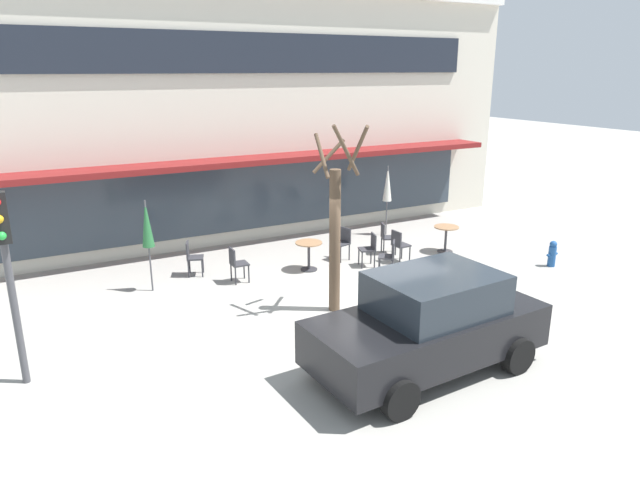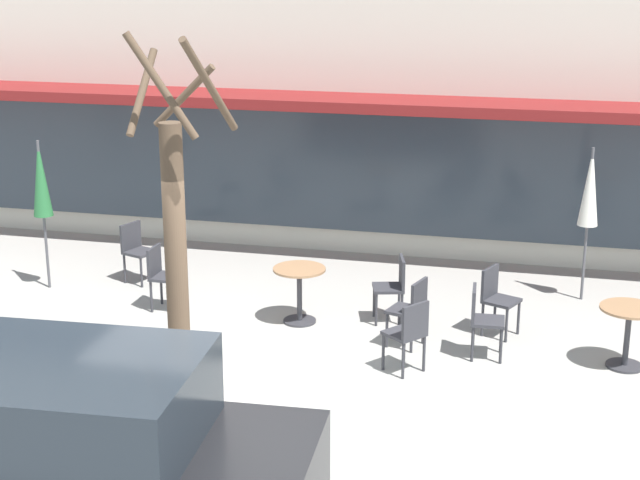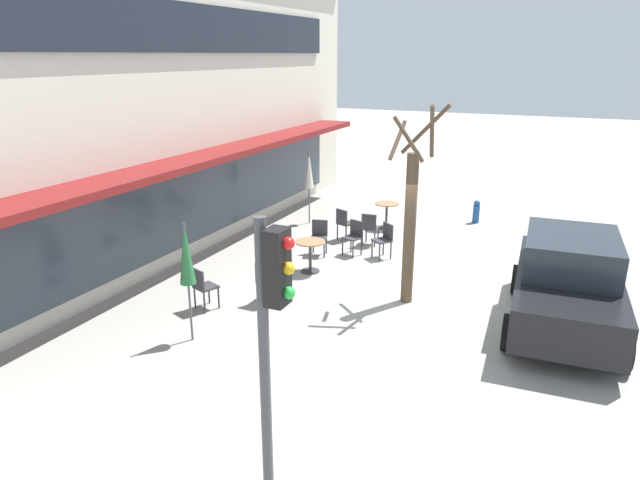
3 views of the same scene
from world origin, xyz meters
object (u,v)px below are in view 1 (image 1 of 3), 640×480
Objects in this scene: street_tree at (336,230)px; fire_hydrant at (552,254)px; traffic_light_pole at (5,254)px; patio_umbrella_green_folded at (147,225)px; patio_umbrella_cream_folded at (388,184)px; cafe_chair_4 at (389,255)px; cafe_chair_3 at (399,244)px; cafe_chair_5 at (343,241)px; cafe_chair_1 at (192,256)px; parked_sedan at (429,323)px; cafe_table_streetside at (309,251)px; cafe_chair_0 at (236,262)px; cafe_chair_2 at (370,247)px; cafe_chair_6 at (386,236)px; cafe_table_near_wall at (446,235)px.

street_tree reaches higher than fire_hydrant.
patio_umbrella_green_folded is at bearing 49.23° from traffic_light_pole.
cafe_chair_4 is (-2.04, -3.06, -1.10)m from patio_umbrella_cream_folded.
cafe_chair_5 is at bearing 142.91° from cafe_chair_3.
cafe_chair_1 is 1.00× the size of cafe_chair_3.
cafe_chair_4 is at bearing 28.74° from street_tree.
patio_umbrella_green_folded is 2.47× the size of cafe_chair_5.
patio_umbrella_green_folded reaches higher than cafe_chair_1.
cafe_chair_1 is 5.49m from cafe_chair_3.
patio_umbrella_cream_folded is 0.51× the size of parked_sedan.
patio_umbrella_cream_folded is at bearing 23.64° from traffic_light_pole.
patio_umbrella_green_folded is (-3.94, 0.48, 1.11)m from cafe_table_streetside.
fire_hydrant is (12.59, -0.04, -1.94)m from traffic_light_pole.
traffic_light_pole is at bearing 179.81° from fire_hydrant.
cafe_chair_0 is at bearing 171.62° from cafe_chair_3.
cafe_table_streetside is 0.85× the size of cafe_chair_4.
cafe_chair_1 is 9.45m from fire_hydrant.
cafe_chair_4 is at bearing 62.85° from parked_sedan.
cafe_chair_1 is at bearing 152.35° from cafe_chair_4.
parked_sedan is (2.24, -6.61, 0.35)m from cafe_chair_1.
cafe_chair_2 is at bearing -10.03° from patio_umbrella_green_folded.
cafe_chair_0 is 1.00× the size of cafe_chair_4.
cafe_chair_4 is at bearing 159.64° from fire_hydrant.
cafe_chair_3 is at bearing -8.38° from cafe_chair_0.
cafe_chair_6 is (0.12, 0.79, 0.00)m from cafe_chair_3.
cafe_chair_0 is at bearing 171.35° from cafe_chair_2.
cafe_chair_3 is at bearing -176.92° from cafe_table_near_wall.
cafe_chair_2 reaches higher than fire_hydrant.
fire_hydrant is at bearing -54.03° from cafe_table_near_wall.
parked_sedan is at bearing -156.80° from fire_hydrant.
parked_sedan is (-4.23, -7.35, -0.75)m from patio_umbrella_cream_folded.
cafe_chair_2 is 0.79m from cafe_chair_4.
cafe_chair_3 reaches higher than cafe_table_streetside.
cafe_chair_0 is 4.46m from cafe_chair_3.
cafe_chair_3 is 1.00× the size of cafe_chair_5.
street_tree is 1.19× the size of traffic_light_pole.
patio_umbrella_green_folded is (-8.09, 0.99, 1.11)m from cafe_table_near_wall.
cafe_table_streetside is 1.97m from cafe_chair_0.
cafe_chair_4 is 1.66m from cafe_chair_5.
cafe_chair_2 and cafe_chair_5 have the same top height.
cafe_chair_0 is 0.22× the size of street_tree.
cafe_chair_2 is 0.26× the size of traffic_light_pole.
cafe_table_streetside is 2.98m from cafe_chair_1.
cafe_chair_4 reaches higher than fire_hydrant.
cafe_table_streetside is 0.35× the size of patio_umbrella_cream_folded.
cafe_chair_5 is at bearing 5.02° from cafe_chair_0.
cafe_chair_2 is 0.89m from cafe_chair_5.
patio_umbrella_green_folded reaches higher than fire_hydrant.
cafe_chair_3 is 1.26× the size of fire_hydrant.
street_tree is (-4.83, -2.04, 1.30)m from cafe_table_near_wall.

